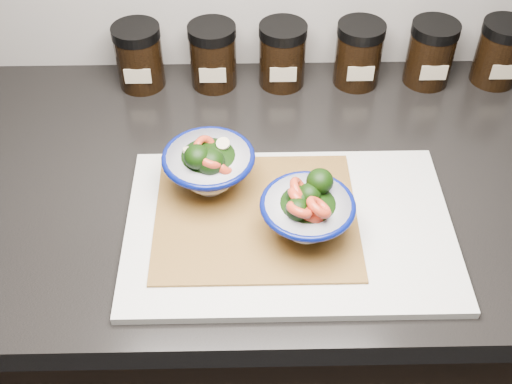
{
  "coord_description": "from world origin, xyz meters",
  "views": [
    {
      "loc": [
        -0.07,
        0.75,
        1.57
      ],
      "look_at": [
        -0.06,
        1.35,
        0.96
      ],
      "focal_mm": 45.0,
      "sensor_mm": 36.0,
      "label": 1
    }
  ],
  "objects_px": {
    "bowl_right": "(307,212)",
    "spice_jar_f": "(500,52)",
    "spice_jar_a": "(139,56)",
    "spice_jar_c": "(282,55)",
    "cutting_board": "(289,227)",
    "bowl_left": "(209,166)",
    "spice_jar_e": "(431,53)",
    "spice_jar_d": "(358,54)",
    "spice_jar_b": "(213,55)"
  },
  "relations": [
    {
      "from": "cutting_board",
      "to": "spice_jar_a",
      "type": "xyz_separation_m",
      "value": [
        -0.24,
        0.35,
        0.05
      ]
    },
    {
      "from": "bowl_right",
      "to": "spice_jar_a",
      "type": "xyz_separation_m",
      "value": [
        -0.26,
        0.37,
        0.0
      ]
    },
    {
      "from": "bowl_right",
      "to": "spice_jar_a",
      "type": "bearing_deg",
      "value": 125.07
    },
    {
      "from": "spice_jar_b",
      "to": "spice_jar_f",
      "type": "xyz_separation_m",
      "value": [
        0.5,
        0.0,
        0.0
      ]
    },
    {
      "from": "spice_jar_b",
      "to": "spice_jar_c",
      "type": "xyz_separation_m",
      "value": [
        0.12,
        0.0,
        0.0
      ]
    },
    {
      "from": "bowl_left",
      "to": "spice_jar_e",
      "type": "xyz_separation_m",
      "value": [
        0.37,
        0.28,
        -0.0
      ]
    },
    {
      "from": "bowl_right",
      "to": "spice_jar_e",
      "type": "distance_m",
      "value": 0.44
    },
    {
      "from": "spice_jar_b",
      "to": "bowl_left",
      "type": "bearing_deg",
      "value": -89.67
    },
    {
      "from": "spice_jar_b",
      "to": "spice_jar_c",
      "type": "bearing_deg",
      "value": 0.0
    },
    {
      "from": "spice_jar_e",
      "to": "bowl_right",
      "type": "bearing_deg",
      "value": -123.16
    },
    {
      "from": "spice_jar_b",
      "to": "spice_jar_d",
      "type": "height_order",
      "value": "same"
    },
    {
      "from": "bowl_right",
      "to": "spice_jar_b",
      "type": "bearing_deg",
      "value": 109.83
    },
    {
      "from": "spice_jar_a",
      "to": "spice_jar_b",
      "type": "distance_m",
      "value": 0.13
    },
    {
      "from": "bowl_left",
      "to": "spice_jar_f",
      "type": "bearing_deg",
      "value": 29.49
    },
    {
      "from": "bowl_left",
      "to": "bowl_right",
      "type": "bearing_deg",
      "value": -34.53
    },
    {
      "from": "spice_jar_e",
      "to": "spice_jar_f",
      "type": "distance_m",
      "value": 0.12
    },
    {
      "from": "spice_jar_a",
      "to": "spice_jar_c",
      "type": "bearing_deg",
      "value": 0.0
    },
    {
      "from": "bowl_left",
      "to": "spice_jar_c",
      "type": "xyz_separation_m",
      "value": [
        0.12,
        0.28,
        -0.0
      ]
    },
    {
      "from": "spice_jar_c",
      "to": "spice_jar_e",
      "type": "distance_m",
      "value": 0.26
    },
    {
      "from": "spice_jar_a",
      "to": "spice_jar_e",
      "type": "relative_size",
      "value": 1.0
    },
    {
      "from": "bowl_left",
      "to": "spice_jar_d",
      "type": "distance_m",
      "value": 0.37
    },
    {
      "from": "spice_jar_c",
      "to": "cutting_board",
      "type": "bearing_deg",
      "value": -91.07
    },
    {
      "from": "bowl_right",
      "to": "spice_jar_f",
      "type": "height_order",
      "value": "spice_jar_f"
    },
    {
      "from": "bowl_left",
      "to": "bowl_right",
      "type": "height_order",
      "value": "bowl_right"
    },
    {
      "from": "spice_jar_a",
      "to": "spice_jar_f",
      "type": "height_order",
      "value": "same"
    },
    {
      "from": "spice_jar_d",
      "to": "spice_jar_f",
      "type": "height_order",
      "value": "same"
    },
    {
      "from": "bowl_left",
      "to": "bowl_right",
      "type": "relative_size",
      "value": 1.04
    },
    {
      "from": "spice_jar_c",
      "to": "spice_jar_d",
      "type": "xyz_separation_m",
      "value": [
        0.13,
        0.0,
        0.0
      ]
    },
    {
      "from": "bowl_right",
      "to": "spice_jar_f",
      "type": "relative_size",
      "value": 1.12
    },
    {
      "from": "spice_jar_f",
      "to": "spice_jar_b",
      "type": "bearing_deg",
      "value": 180.0
    },
    {
      "from": "spice_jar_f",
      "to": "spice_jar_a",
      "type": "bearing_deg",
      "value": 180.0
    },
    {
      "from": "cutting_board",
      "to": "spice_jar_b",
      "type": "xyz_separation_m",
      "value": [
        -0.11,
        0.35,
        0.05
      ]
    },
    {
      "from": "spice_jar_a",
      "to": "spice_jar_e",
      "type": "height_order",
      "value": "same"
    },
    {
      "from": "spice_jar_a",
      "to": "spice_jar_b",
      "type": "xyz_separation_m",
      "value": [
        0.13,
        0.0,
        0.0
      ]
    },
    {
      "from": "spice_jar_a",
      "to": "spice_jar_f",
      "type": "xyz_separation_m",
      "value": [
        0.62,
        0.0,
        0.0
      ]
    },
    {
      "from": "spice_jar_a",
      "to": "spice_jar_d",
      "type": "relative_size",
      "value": 1.0
    },
    {
      "from": "bowl_right",
      "to": "spice_jar_c",
      "type": "xyz_separation_m",
      "value": [
        -0.01,
        0.37,
        0.0
      ]
    },
    {
      "from": "spice_jar_d",
      "to": "spice_jar_e",
      "type": "height_order",
      "value": "same"
    },
    {
      "from": "spice_jar_c",
      "to": "spice_jar_e",
      "type": "height_order",
      "value": "same"
    },
    {
      "from": "spice_jar_c",
      "to": "spice_jar_e",
      "type": "xyz_separation_m",
      "value": [
        0.26,
        0.0,
        0.0
      ]
    },
    {
      "from": "bowl_right",
      "to": "spice_jar_c",
      "type": "relative_size",
      "value": 1.12
    },
    {
      "from": "spice_jar_a",
      "to": "cutting_board",
      "type": "bearing_deg",
      "value": -55.84
    },
    {
      "from": "bowl_right",
      "to": "spice_jar_f",
      "type": "distance_m",
      "value": 0.52
    },
    {
      "from": "spice_jar_f",
      "to": "bowl_left",
      "type": "bearing_deg",
      "value": -150.51
    },
    {
      "from": "cutting_board",
      "to": "spice_jar_a",
      "type": "bearing_deg",
      "value": 124.16
    },
    {
      "from": "bowl_left",
      "to": "spice_jar_d",
      "type": "xyz_separation_m",
      "value": [
        0.25,
        0.28,
        -0.0
      ]
    },
    {
      "from": "spice_jar_f",
      "to": "bowl_right",
      "type": "bearing_deg",
      "value": -134.38
    },
    {
      "from": "spice_jar_d",
      "to": "spice_jar_e",
      "type": "distance_m",
      "value": 0.12
    },
    {
      "from": "spice_jar_e",
      "to": "spice_jar_b",
      "type": "bearing_deg",
      "value": 180.0
    },
    {
      "from": "bowl_right",
      "to": "spice_jar_e",
      "type": "xyz_separation_m",
      "value": [
        0.24,
        0.37,
        0.0
      ]
    }
  ]
}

